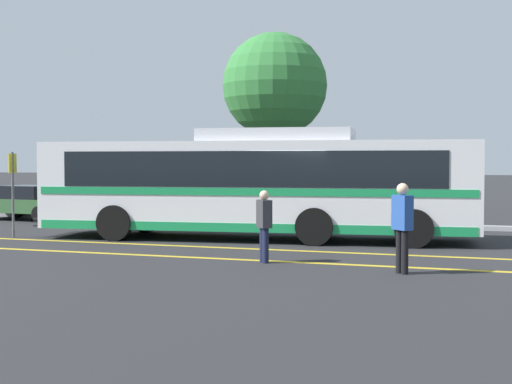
% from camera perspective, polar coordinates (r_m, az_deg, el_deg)
% --- Properties ---
extents(ground_plane, '(220.00, 220.00, 0.00)m').
position_cam_1_polar(ground_plane, '(19.95, 2.77, -3.90)').
color(ground_plane, '#262628').
extents(lane_strip_0, '(32.13, 0.20, 0.01)m').
position_cam_1_polar(lane_strip_0, '(18.23, -2.22, -4.49)').
color(lane_strip_0, gold).
rests_on(lane_strip_0, ground_plane).
extents(lane_strip_1, '(32.13, 0.20, 0.01)m').
position_cam_1_polar(lane_strip_1, '(16.42, -4.67, -5.25)').
color(lane_strip_1, gold).
rests_on(lane_strip_1, ground_plane).
extents(curb_strip, '(40.13, 0.36, 0.15)m').
position_cam_1_polar(curb_strip, '(24.90, 3.58, -2.47)').
color(curb_strip, '#99999E').
rests_on(curb_strip, ground_plane).
extents(transit_bus, '(12.63, 4.03, 3.12)m').
position_cam_1_polar(transit_bus, '(20.17, 0.05, 0.70)').
color(transit_bus, silver).
rests_on(transit_bus, ground_plane).
extents(parked_car_0, '(4.19, 2.11, 1.31)m').
position_cam_1_polar(parked_car_0, '(28.37, -17.75, -0.79)').
color(parked_car_0, '#335B33').
rests_on(parked_car_0, ground_plane).
extents(parked_car_1, '(4.52, 2.26, 1.44)m').
position_cam_1_polar(parked_car_1, '(25.37, -6.38, -0.88)').
color(parked_car_1, olive).
rests_on(parked_car_1, ground_plane).
extents(pedestrian_0, '(0.43, 0.47, 1.57)m').
position_cam_1_polar(pedestrian_0, '(15.48, 0.66, -2.42)').
color(pedestrian_0, '#191E38').
rests_on(pedestrian_0, ground_plane).
extents(pedestrian_1, '(0.45, 0.45, 1.78)m').
position_cam_1_polar(pedestrian_1, '(14.23, 11.62, -2.36)').
color(pedestrian_1, black).
rests_on(pedestrian_1, ground_plane).
extents(bus_stop_sign, '(0.08, 0.40, 2.48)m').
position_cam_1_polar(bus_stop_sign, '(21.81, -18.89, 0.64)').
color(bus_stop_sign, '#59595E').
rests_on(bus_stop_sign, ground_plane).
extents(tree_0, '(4.28, 4.28, 7.47)m').
position_cam_1_polar(tree_0, '(29.39, 1.51, 8.51)').
color(tree_0, '#513823').
rests_on(tree_0, ground_plane).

